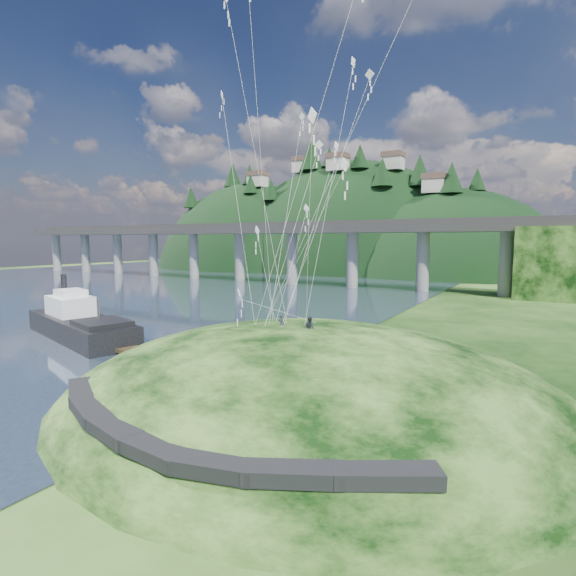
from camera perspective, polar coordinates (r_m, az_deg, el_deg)
The scene contains 10 objects.
ground at distance 33.67m, azimuth -11.35°, elevation -12.52°, with size 320.00×320.00×0.00m, color black.
water at distance 108.20m, azimuth -29.77°, elevation -0.33°, with size 240.00×240.00×0.00m, color #2F4057.
grass_hill at distance 31.48m, azimuth 2.77°, elevation -16.68°, with size 36.00×32.00×13.00m.
footpath at distance 21.51m, azimuth -13.83°, elevation -17.70°, with size 22.29×5.84×0.83m.
bridge at distance 105.31m, azimuth 3.15°, elevation 5.61°, with size 160.00×11.00×15.00m.
far_ridge at distance 160.76m, azimuth 6.10°, elevation -0.35°, with size 153.00×70.00×94.50m.
work_barge at distance 54.16m, azimuth -24.98°, elevation -4.01°, with size 19.99×10.47×6.75m.
wooden_dock at distance 42.41m, azimuth -16.91°, elevation -8.15°, with size 13.69×3.62×0.97m.
kite_flyers at distance 29.60m, azimuth 1.68°, elevation -3.52°, with size 3.14×1.04×1.58m.
kite_swarm at distance 32.49m, azimuth 2.49°, elevation 20.86°, with size 18.60×16.18×21.30m.
Camera 1 is at (21.27, -23.80, 10.73)m, focal length 28.00 mm.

